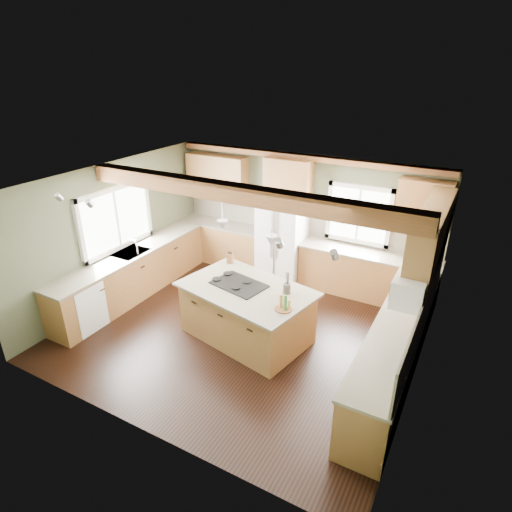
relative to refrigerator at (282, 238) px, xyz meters
The scene contains 37 objects.
floor 2.32m from the refrigerator, 81.95° to the right, with size 5.60×5.60×0.00m, color black.
ceiling 2.73m from the refrigerator, 81.95° to the right, with size 5.60×5.60×0.00m, color silver.
wall_back 0.63m from the refrigerator, 51.71° to the left, with size 5.60×5.60×0.00m, color #474F38.
wall_left 3.30m from the refrigerator, 139.70° to the right, with size 5.00×5.00×0.00m, color #474F38.
wall_right 3.78m from the refrigerator, 34.37° to the right, with size 5.00×5.00×0.00m, color #474F38.
ceiling_beam 2.74m from the refrigerator, 82.34° to the right, with size 5.55×0.26×0.26m, color #583019.
soffit_trim 1.69m from the refrigerator, 43.03° to the left, with size 5.55×0.20×0.10m, color #583019.
backsplash_back 0.57m from the refrigerator, 50.58° to the left, with size 5.58×0.03×0.58m, color brown.
backsplash_right 3.73m from the refrigerator, 33.86° to the right, with size 0.03×3.70×0.58m, color brown.
base_cab_back_left 1.56m from the refrigerator, behind, with size 2.02×0.60×0.88m, color brown.
counter_back_left 1.49m from the refrigerator, behind, with size 2.06×0.64×0.04m, color brown.
base_cab_back_right 1.85m from the refrigerator, ahead, with size 2.62×0.60×0.88m, color brown.
counter_back_right 1.79m from the refrigerator, ahead, with size 2.66×0.64×0.04m, color brown.
base_cab_left 3.06m from the refrigerator, 136.74° to the right, with size 0.60×3.70×0.88m, color brown.
counter_left 3.02m from the refrigerator, 136.74° to the right, with size 0.64×3.74×0.04m, color brown.
base_cab_right 3.51m from the refrigerator, 36.47° to the right, with size 0.60×3.70×0.88m, color brown.
counter_right 3.48m from the refrigerator, 36.47° to the right, with size 0.64×3.74×0.04m, color brown.
upper_cab_back_left 2.00m from the refrigerator, behind, with size 1.40×0.35×0.90m, color brown.
upper_cab_over_fridge 1.27m from the refrigerator, 90.00° to the left, with size 0.96×0.35×0.70m, color brown.
upper_cab_right 3.34m from the refrigerator, 22.64° to the right, with size 0.35×2.20×0.90m, color brown.
upper_cab_back_corner 2.81m from the refrigerator, ahead, with size 0.90×0.35×0.90m, color brown.
window_left 3.30m from the refrigerator, 140.15° to the right, with size 0.04×1.60×1.05m, color white.
window_back 1.63m from the refrigerator, 13.94° to the left, with size 1.10×0.04×1.00m, color white.
sink 3.02m from the refrigerator, 136.74° to the right, with size 0.50×0.65×0.03m, color #262628.
faucet 2.90m from the refrigerator, 134.30° to the right, with size 0.02×0.02×0.28m, color #B2B2B7.
dishwasher 4.05m from the refrigerator, 123.02° to the right, with size 0.60×0.60×0.84m, color white.
oven 4.40m from the refrigerator, 50.38° to the right, with size 0.60×0.72×0.84m, color white.
microwave 3.66m from the refrigerator, 37.00° to the right, with size 0.40×0.70×0.38m, color white.
pendant_left 2.35m from the refrigerator, 91.24° to the right, with size 0.18×0.18×0.16m, color #B2B2B7.
pendant_right 2.69m from the refrigerator, 68.56° to the right, with size 0.18×0.18×0.16m, color #B2B2B7.
refrigerator is the anchor object (origin of this frame).
island 2.32m from the refrigerator, 78.98° to the right, with size 1.96×1.20×0.88m, color olive.
island_top 2.27m from the refrigerator, 78.98° to the right, with size 2.10×1.33×0.04m, color brown.
cooktop 2.21m from the refrigerator, 82.88° to the right, with size 0.85×0.57×0.02m, color black.
knife_block 1.59m from the refrigerator, 100.43° to the right, with size 0.11×0.08×0.18m, color brown.
utensil_crock 2.33m from the refrigerator, 62.69° to the right, with size 0.12×0.12×0.16m, color #3D3331.
bottle_tray 2.81m from the refrigerator, 64.08° to the right, with size 0.27×0.27×0.24m, color brown, non-canonical shape.
Camera 1 is at (3.16, -5.31, 4.27)m, focal length 30.00 mm.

